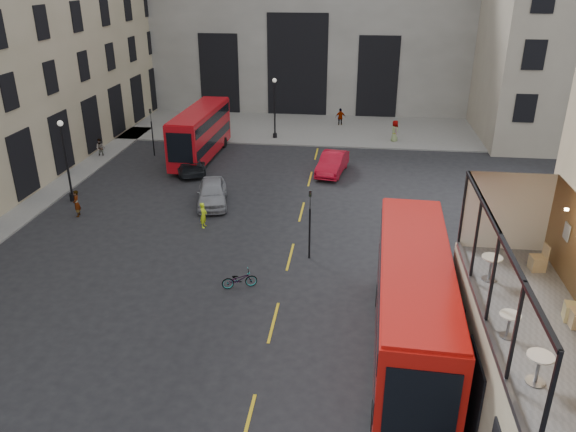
# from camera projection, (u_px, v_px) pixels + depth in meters

# --- Properties ---
(ground) EXTENTS (140.00, 140.00, 0.00)m
(ground) POSITION_uv_depth(u_px,v_px,m) (307.00, 432.00, 18.34)
(ground) COLOR black
(ground) RESTS_ON ground
(host_frontage) EXTENTS (3.00, 11.00, 4.50)m
(host_frontage) POSITION_uv_depth(u_px,v_px,m) (525.00, 395.00, 16.70)
(host_frontage) COLOR #C4B493
(host_frontage) RESTS_ON ground
(cafe_floor) EXTENTS (3.00, 10.00, 0.10)m
(cafe_floor) POSITION_uv_depth(u_px,v_px,m) (539.00, 330.00, 15.77)
(cafe_floor) COLOR slate
(cafe_floor) RESTS_ON host_frontage
(gateway) EXTENTS (35.00, 10.60, 18.00)m
(gateway) POSITION_uv_depth(u_px,v_px,m) (303.00, 15.00, 58.67)
(gateway) COLOR #A19E96
(gateway) RESTS_ON ground
(pavement_far) EXTENTS (40.00, 12.00, 0.12)m
(pavement_far) POSITION_uv_depth(u_px,v_px,m) (281.00, 127.00, 53.48)
(pavement_far) COLOR slate
(pavement_far) RESTS_ON ground
(traffic_light_near) EXTENTS (0.16, 0.20, 3.80)m
(traffic_light_near) POSITION_uv_depth(u_px,v_px,m) (310.00, 216.00, 28.36)
(traffic_light_near) COLOR black
(traffic_light_near) RESTS_ON ground
(traffic_light_far) EXTENTS (0.16, 0.20, 3.80)m
(traffic_light_far) POSITION_uv_depth(u_px,v_px,m) (152.00, 126.00, 44.46)
(traffic_light_far) COLOR black
(traffic_light_far) RESTS_ON ground
(street_lamp_a) EXTENTS (0.36, 0.36, 5.33)m
(street_lamp_a) POSITION_uv_depth(u_px,v_px,m) (67.00, 166.00, 35.61)
(street_lamp_a) COLOR black
(street_lamp_a) RESTS_ON ground
(street_lamp_b) EXTENTS (0.36, 0.36, 5.33)m
(street_lamp_b) POSITION_uv_depth(u_px,v_px,m) (275.00, 112.00, 48.91)
(street_lamp_b) COLOR black
(street_lamp_b) RESTS_ON ground
(bus_near) EXTENTS (2.99, 11.24, 4.45)m
(bus_near) POSITION_uv_depth(u_px,v_px,m) (412.00, 303.00, 20.84)
(bus_near) COLOR #A4100B
(bus_near) RESTS_ON ground
(bus_far) EXTENTS (2.57, 9.92, 3.93)m
(bus_far) POSITION_uv_depth(u_px,v_px,m) (200.00, 131.00, 43.88)
(bus_far) COLOR #AD0C13
(bus_far) RESTS_ON ground
(car_a) EXTENTS (2.78, 4.83, 1.55)m
(car_a) POSITION_uv_depth(u_px,v_px,m) (212.00, 193.00, 35.77)
(car_a) COLOR gray
(car_a) RESTS_ON ground
(car_b) EXTENTS (2.40, 4.87, 1.53)m
(car_b) POSITION_uv_depth(u_px,v_px,m) (332.00, 163.00, 41.19)
(car_b) COLOR #B30B1E
(car_b) RESTS_ON ground
(car_c) EXTENTS (3.92, 5.35, 1.44)m
(car_c) POSITION_uv_depth(u_px,v_px,m) (188.00, 162.00, 41.58)
(car_c) COLOR black
(car_c) RESTS_ON ground
(bicycle) EXTENTS (1.78, 1.13, 0.88)m
(bicycle) POSITION_uv_depth(u_px,v_px,m) (239.00, 279.00, 26.47)
(bicycle) COLOR gray
(bicycle) RESTS_ON ground
(cyclist) EXTENTS (0.41, 0.58, 1.52)m
(cyclist) POSITION_uv_depth(u_px,v_px,m) (203.00, 215.00, 32.57)
(cyclist) COLOR #C9EB18
(cyclist) RESTS_ON ground
(pedestrian_a) EXTENTS (0.82, 0.67, 1.56)m
(pedestrian_a) POSITION_uv_depth(u_px,v_px,m) (101.00, 148.00, 44.62)
(pedestrian_a) COLOR gray
(pedestrian_a) RESTS_ON ground
(pedestrian_b) EXTENTS (1.03, 1.13, 1.52)m
(pedestrian_b) POSITION_uv_depth(u_px,v_px,m) (209.00, 135.00, 48.13)
(pedestrian_b) COLOR gray
(pedestrian_b) RESTS_ON ground
(pedestrian_c) EXTENTS (1.07, 0.64, 1.72)m
(pedestrian_c) POSITION_uv_depth(u_px,v_px,m) (340.00, 117.00, 53.54)
(pedestrian_c) COLOR gray
(pedestrian_c) RESTS_ON ground
(pedestrian_d) EXTENTS (0.79, 1.05, 1.92)m
(pedestrian_d) POSITION_uv_depth(u_px,v_px,m) (395.00, 131.00, 48.54)
(pedestrian_d) COLOR gray
(pedestrian_d) RESTS_ON ground
(pedestrian_e) EXTENTS (0.55, 0.69, 1.66)m
(pedestrian_e) POSITION_uv_depth(u_px,v_px,m) (77.00, 203.00, 33.99)
(pedestrian_e) COLOR gray
(pedestrian_e) RESTS_ON ground
(cafe_table_near) EXTENTS (0.65, 0.65, 0.81)m
(cafe_table_near) POSITION_uv_depth(u_px,v_px,m) (539.00, 365.00, 13.51)
(cafe_table_near) COLOR silver
(cafe_table_near) RESTS_ON cafe_floor
(cafe_table_mid) EXTENTS (0.58, 0.58, 0.72)m
(cafe_table_mid) POSITION_uv_depth(u_px,v_px,m) (509.00, 322.00, 15.25)
(cafe_table_mid) COLOR white
(cafe_table_mid) RESTS_ON cafe_floor
(cafe_table_far) EXTENTS (0.66, 0.66, 0.83)m
(cafe_table_far) POSITION_uv_depth(u_px,v_px,m) (491.00, 265.00, 18.04)
(cafe_table_far) COLOR beige
(cafe_table_far) RESTS_ON cafe_floor
(cafe_chair_c) EXTENTS (0.54, 0.54, 0.95)m
(cafe_chair_c) POSITION_uv_depth(u_px,v_px,m) (574.00, 311.00, 16.04)
(cafe_chair_c) COLOR tan
(cafe_chair_c) RESTS_ON cafe_floor
(cafe_chair_d) EXTENTS (0.51, 0.51, 0.94)m
(cafe_chair_d) POSITION_uv_depth(u_px,v_px,m) (538.00, 262.00, 18.74)
(cafe_chair_d) COLOR tan
(cafe_chair_d) RESTS_ON cafe_floor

